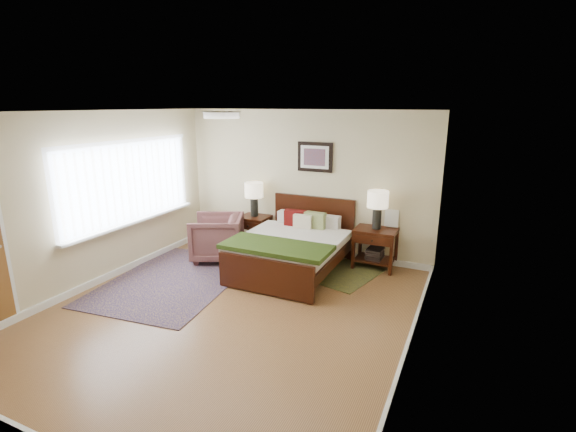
# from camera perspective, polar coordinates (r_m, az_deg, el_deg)

# --- Properties ---
(floor) EXTENTS (5.00, 5.00, 0.00)m
(floor) POSITION_cam_1_polar(r_m,az_deg,el_deg) (5.56, -8.01, -12.79)
(floor) COLOR olive
(floor) RESTS_ON ground
(back_wall) EXTENTS (4.50, 0.04, 2.50)m
(back_wall) POSITION_cam_1_polar(r_m,az_deg,el_deg) (7.26, 2.26, 4.48)
(back_wall) COLOR beige
(back_wall) RESTS_ON ground
(front_wall) EXTENTS (4.50, 0.04, 2.50)m
(front_wall) POSITION_cam_1_polar(r_m,az_deg,el_deg) (3.42, -32.27, -10.31)
(front_wall) COLOR beige
(front_wall) RESTS_ON ground
(left_wall) EXTENTS (0.04, 5.00, 2.50)m
(left_wall) POSITION_cam_1_polar(r_m,az_deg,el_deg) (6.58, -25.23, 1.92)
(left_wall) COLOR beige
(left_wall) RESTS_ON ground
(right_wall) EXTENTS (0.04, 5.00, 2.50)m
(right_wall) POSITION_cam_1_polar(r_m,az_deg,el_deg) (4.34, 17.33, -3.51)
(right_wall) COLOR beige
(right_wall) RESTS_ON ground
(ceiling) EXTENTS (4.50, 5.00, 0.02)m
(ceiling) POSITION_cam_1_polar(r_m,az_deg,el_deg) (4.92, -9.10, 13.93)
(ceiling) COLOR white
(ceiling) RESTS_ON back_wall
(window) EXTENTS (0.11, 2.72, 1.32)m
(window) POSITION_cam_1_polar(r_m,az_deg,el_deg) (6.97, -20.72, 4.13)
(window) COLOR silver
(window) RESTS_ON left_wall
(ceil_fixture) EXTENTS (0.44, 0.44, 0.08)m
(ceil_fixture) POSITION_cam_1_polar(r_m,az_deg,el_deg) (4.92, -9.08, 13.53)
(ceil_fixture) COLOR white
(ceil_fixture) RESTS_ON ceiling
(bed) EXTENTS (1.58, 1.90, 1.02)m
(bed) POSITION_cam_1_polar(r_m,az_deg,el_deg) (6.55, 0.66, -3.70)
(bed) COLOR #361808
(bed) RESTS_ON ground
(wall_art) EXTENTS (0.62, 0.05, 0.50)m
(wall_art) POSITION_cam_1_polar(r_m,az_deg,el_deg) (7.09, 3.69, 8.05)
(wall_art) COLOR black
(wall_art) RESTS_ON back_wall
(nightstand_left) EXTENTS (0.52, 0.47, 0.62)m
(nightstand_left) POSITION_cam_1_polar(r_m,az_deg,el_deg) (7.59, -4.66, -0.96)
(nightstand_left) COLOR #361808
(nightstand_left) RESTS_ON ground
(nightstand_right) EXTENTS (0.66, 0.50, 0.66)m
(nightstand_right) POSITION_cam_1_polar(r_m,az_deg,el_deg) (6.87, 11.83, -3.86)
(nightstand_right) COLOR #361808
(nightstand_right) RESTS_ON ground
(lamp_left) EXTENTS (0.33, 0.33, 0.61)m
(lamp_left) POSITION_cam_1_polar(r_m,az_deg,el_deg) (7.48, -4.67, 3.13)
(lamp_left) COLOR black
(lamp_left) RESTS_ON nightstand_left
(lamp_right) EXTENTS (0.33, 0.33, 0.61)m
(lamp_right) POSITION_cam_1_polar(r_m,az_deg,el_deg) (6.69, 12.17, 1.77)
(lamp_right) COLOR black
(lamp_right) RESTS_ON nightstand_right
(armchair) EXTENTS (1.12, 1.10, 0.77)m
(armchair) POSITION_cam_1_polar(r_m,az_deg,el_deg) (7.20, -9.68, -2.91)
(armchair) COLOR brown
(armchair) RESTS_ON ground
(rug_persian) EXTENTS (2.03, 2.67, 0.01)m
(rug_persian) POSITION_cam_1_polar(r_m,az_deg,el_deg) (6.62, -15.30, -8.42)
(rug_persian) COLOR #0E0C3F
(rug_persian) RESTS_ON ground
(rug_navy) EXTENTS (1.04, 1.31, 0.01)m
(rug_navy) POSITION_cam_1_polar(r_m,az_deg,el_deg) (6.63, 8.14, -7.96)
(rug_navy) COLOR black
(rug_navy) RESTS_ON ground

